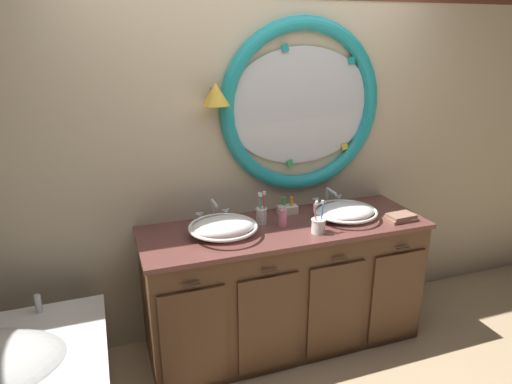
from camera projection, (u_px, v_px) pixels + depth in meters
ground_plane at (281, 364)px, 3.01m from camera, size 14.00×14.00×0.00m
back_wall_assembly at (256, 147)px, 3.11m from camera, size 6.40×0.26×2.60m
vanity_counter at (284, 284)px, 3.11m from camera, size 1.89×0.66×0.88m
sink_basin_left at (223, 227)px, 2.79m from camera, size 0.43×0.43×0.12m
sink_basin_right at (345, 211)px, 3.07m from camera, size 0.43×0.43×0.10m
faucet_set_left at (213, 213)px, 3.02m from camera, size 0.23×0.14×0.16m
faucet_set_right at (328, 199)px, 3.29m from camera, size 0.23×0.15×0.14m
toothbrush_holder_left at (261, 215)px, 2.98m from camera, size 0.08×0.08×0.22m
toothbrush_holder_right at (318, 225)px, 2.84m from camera, size 0.09×0.09×0.22m
soap_dispenser at (283, 217)px, 2.94m from camera, size 0.05×0.06×0.15m
folded_hand_towel at (401, 217)px, 3.05m from camera, size 0.19×0.13×0.04m
toiletry_basket at (287, 209)px, 3.16m from camera, size 0.13×0.08×0.12m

